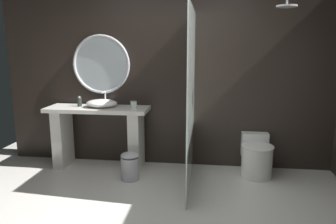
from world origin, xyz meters
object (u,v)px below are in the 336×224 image
at_px(rain_shower_head, 287,4).
at_px(tumbler_cup, 134,105).
at_px(round_wall_mirror, 101,65).
at_px(waste_bin, 130,166).
at_px(toilet, 256,157).
at_px(soap_dispenser, 79,102).
at_px(vessel_sink, 102,103).

bearing_deg(rain_shower_head, tumbler_cup, 174.81).
distance_m(round_wall_mirror, waste_bin, 1.51).
xyz_separation_m(rain_shower_head, toilet, (-0.21, 0.20, -1.93)).
bearing_deg(soap_dispenser, vessel_sink, -2.04).
distance_m(soap_dispenser, round_wall_mirror, 0.61).
relative_size(rain_shower_head, waste_bin, 0.96).
bearing_deg(tumbler_cup, round_wall_mirror, 152.47).
distance_m(vessel_sink, tumbler_cup, 0.48).
height_order(soap_dispenser, waste_bin, soap_dispenser).
bearing_deg(round_wall_mirror, toilet, -6.31).
bearing_deg(tumbler_cup, toilet, 1.12).
xyz_separation_m(soap_dispenser, waste_bin, (0.81, -0.42, -0.75)).
xyz_separation_m(round_wall_mirror, waste_bin, (0.54, -0.61, -1.27)).
relative_size(vessel_sink, tumbler_cup, 4.18).
height_order(soap_dispenser, rain_shower_head, rain_shower_head).
xyz_separation_m(vessel_sink, toilet, (2.13, -0.03, -0.68)).
distance_m(round_wall_mirror, rain_shower_head, 2.54).
xyz_separation_m(soap_dispenser, round_wall_mirror, (0.27, 0.20, 0.51)).
bearing_deg(soap_dispenser, waste_bin, -27.05).
bearing_deg(round_wall_mirror, waste_bin, -48.46).
height_order(tumbler_cup, round_wall_mirror, round_wall_mirror).
bearing_deg(toilet, soap_dispenser, 178.96).
distance_m(vessel_sink, round_wall_mirror, 0.57).
relative_size(vessel_sink, rain_shower_head, 1.24).
bearing_deg(rain_shower_head, vessel_sink, 174.26).
xyz_separation_m(vessel_sink, waste_bin, (0.49, -0.40, -0.75)).
height_order(soap_dispenser, toilet, soap_dispenser).
relative_size(soap_dispenser, toilet, 0.24).
bearing_deg(vessel_sink, soap_dispenser, 177.96).
relative_size(rain_shower_head, toilet, 0.57).
distance_m(soap_dispenser, waste_bin, 1.19).
distance_m(vessel_sink, toilet, 2.24).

